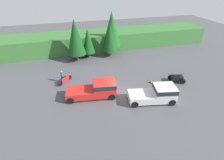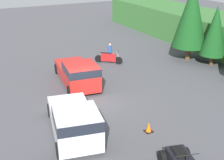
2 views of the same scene
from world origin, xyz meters
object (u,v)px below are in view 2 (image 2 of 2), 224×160
(pickup_truck_red, at_px, (78,73))
(dirt_bike, at_px, (109,58))
(pickup_truck_second, at_px, (74,121))
(traffic_cone, at_px, (149,127))
(rider_person, at_px, (110,52))

(pickup_truck_red, relative_size, dirt_bike, 3.18)
(pickup_truck_red, xyz_separation_m, pickup_truck_second, (6.22, -2.65, -0.00))
(pickup_truck_red, xyz_separation_m, traffic_cone, (7.45, 0.95, -0.71))
(pickup_truck_second, height_order, traffic_cone, pickup_truck_second)
(pickup_truck_second, bearing_deg, pickup_truck_red, 168.15)
(pickup_truck_second, bearing_deg, rider_person, 155.89)
(dirt_bike, relative_size, traffic_cone, 3.31)
(pickup_truck_second, xyz_separation_m, dirt_bike, (-9.56, 6.71, -0.49))
(pickup_truck_second, relative_size, rider_person, 3.34)
(pickup_truck_red, bearing_deg, pickup_truck_second, -15.60)
(pickup_truck_red, bearing_deg, traffic_cone, 14.78)
(dirt_bike, relative_size, rider_person, 1.13)
(pickup_truck_red, height_order, pickup_truck_second, same)
(dirt_bike, distance_m, rider_person, 0.61)
(pickup_truck_second, bearing_deg, dirt_bike, 156.18)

